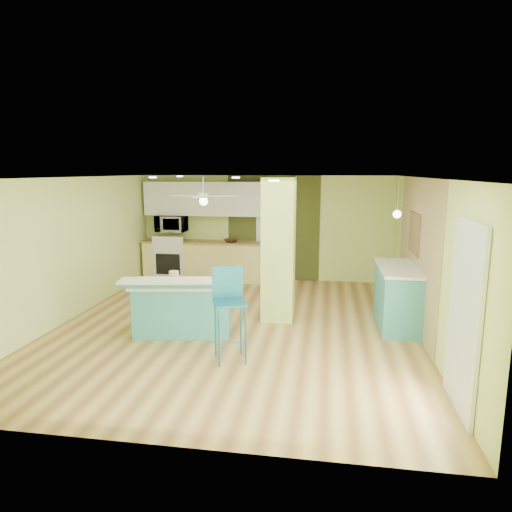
# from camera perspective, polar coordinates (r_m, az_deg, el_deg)

# --- Properties ---
(floor) EXTENTS (6.00, 7.00, 0.01)m
(floor) POSITION_cam_1_polar(r_m,az_deg,el_deg) (7.89, -2.41, -8.74)
(floor) COLOR brown
(floor) RESTS_ON ground
(ceiling) EXTENTS (6.00, 7.00, 0.01)m
(ceiling) POSITION_cam_1_polar(r_m,az_deg,el_deg) (7.45, -2.57, 9.80)
(ceiling) COLOR white
(ceiling) RESTS_ON wall_back
(wall_back) EXTENTS (6.00, 0.01, 2.50)m
(wall_back) POSITION_cam_1_polar(r_m,az_deg,el_deg) (10.99, 1.17, 3.51)
(wall_back) COLOR #D3E87C
(wall_back) RESTS_ON floor
(wall_front) EXTENTS (6.00, 0.01, 2.50)m
(wall_front) POSITION_cam_1_polar(r_m,az_deg,el_deg) (4.29, -11.95, -8.09)
(wall_front) COLOR #D3E87C
(wall_front) RESTS_ON floor
(wall_left) EXTENTS (0.01, 7.00, 2.50)m
(wall_left) POSITION_cam_1_polar(r_m,az_deg,el_deg) (8.68, -22.33, 0.80)
(wall_left) COLOR #D3E87C
(wall_left) RESTS_ON floor
(wall_right) EXTENTS (0.01, 7.00, 2.50)m
(wall_right) POSITION_cam_1_polar(r_m,az_deg,el_deg) (7.57, 20.40, -0.40)
(wall_right) COLOR #D3E87C
(wall_right) RESTS_ON floor
(wood_panel) EXTENTS (0.02, 3.40, 2.50)m
(wood_panel) POSITION_cam_1_polar(r_m,az_deg,el_deg) (8.15, 19.48, 0.40)
(wood_panel) COLOR #988356
(wood_panel) RESTS_ON floor
(olive_accent) EXTENTS (2.20, 0.02, 2.50)m
(olive_accent) POSITION_cam_1_polar(r_m,az_deg,el_deg) (10.94, 2.19, 3.48)
(olive_accent) COLOR #40461C
(olive_accent) RESTS_ON floor
(interior_door) EXTENTS (0.82, 0.05, 2.00)m
(interior_door) POSITION_cam_1_polar(r_m,az_deg,el_deg) (10.95, 2.17, 2.16)
(interior_door) COLOR white
(interior_door) RESTS_ON floor
(french_door) EXTENTS (0.04, 1.08, 2.10)m
(french_door) POSITION_cam_1_polar(r_m,az_deg,el_deg) (5.44, 24.56, -7.05)
(french_door) COLOR white
(french_door) RESTS_ON floor
(column) EXTENTS (0.55, 0.55, 2.50)m
(column) POSITION_cam_1_polar(r_m,az_deg,el_deg) (7.96, 2.82, 0.77)
(column) COLOR #C1D964
(column) RESTS_ON floor
(kitchen_run) EXTENTS (3.25, 0.63, 0.94)m
(kitchen_run) POSITION_cam_1_polar(r_m,az_deg,el_deg) (11.07, -5.75, -0.57)
(kitchen_run) COLOR #E8D579
(kitchen_run) RESTS_ON floor
(stove) EXTENTS (0.76, 0.66, 1.08)m
(stove) POSITION_cam_1_polar(r_m,az_deg,el_deg) (11.34, -10.41, -0.49)
(stove) COLOR silver
(stove) RESTS_ON floor
(upper_cabinets) EXTENTS (3.20, 0.34, 0.80)m
(upper_cabinets) POSITION_cam_1_polar(r_m,az_deg,el_deg) (11.00, -5.73, 7.13)
(upper_cabinets) COLOR white
(upper_cabinets) RESTS_ON wall_back
(microwave) EXTENTS (0.70, 0.48, 0.39)m
(microwave) POSITION_cam_1_polar(r_m,az_deg,el_deg) (11.21, -10.54, 3.99)
(microwave) COLOR white
(microwave) RESTS_ON wall_back
(ceiling_fan) EXTENTS (1.41, 1.41, 0.61)m
(ceiling_fan) POSITION_cam_1_polar(r_m,az_deg,el_deg) (9.66, -6.59, 7.40)
(ceiling_fan) COLOR white
(ceiling_fan) RESTS_ON ceiling
(pendant_lamp) EXTENTS (0.14, 0.14, 0.69)m
(pendant_lamp) POSITION_cam_1_polar(r_m,az_deg,el_deg) (8.16, 17.22, 5.05)
(pendant_lamp) COLOR silver
(pendant_lamp) RESTS_ON ceiling
(wall_decor) EXTENTS (0.03, 0.90, 0.70)m
(wall_decor) POSITION_cam_1_polar(r_m,az_deg,el_deg) (8.29, 19.21, 2.69)
(wall_decor) COLOR brown
(wall_decor) RESTS_ON wood_panel
(peninsula) EXTENTS (1.85, 1.21, 0.97)m
(peninsula) POSITION_cam_1_polar(r_m,az_deg,el_deg) (7.53, -9.09, -6.21)
(peninsula) COLOR teal
(peninsula) RESTS_ON floor
(bar_stool) EXTENTS (0.56, 0.56, 1.31)m
(bar_stool) POSITION_cam_1_polar(r_m,az_deg,el_deg) (6.34, -3.40, -5.31)
(bar_stool) COLOR #1C6880
(bar_stool) RESTS_ON floor
(side_counter) EXTENTS (0.68, 1.60, 1.03)m
(side_counter) POSITION_cam_1_polar(r_m,az_deg,el_deg) (8.12, 17.33, -4.82)
(side_counter) COLOR teal
(side_counter) RESTS_ON floor
(fruit_bowl) EXTENTS (0.41, 0.41, 0.08)m
(fruit_bowl) POSITION_cam_1_polar(r_m,az_deg,el_deg) (10.81, -3.14, 1.93)
(fruit_bowl) COLOR #382217
(fruit_bowl) RESTS_ON kitchen_run
(canister) EXTENTS (0.16, 0.16, 0.17)m
(canister) POSITION_cam_1_polar(r_m,az_deg,el_deg) (7.51, -10.20, -2.50)
(canister) COLOR gold
(canister) RESTS_ON peninsula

